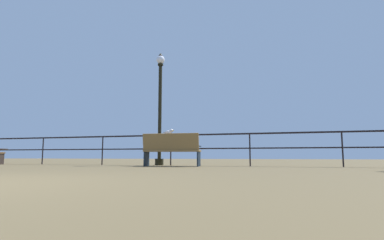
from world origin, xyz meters
name	(u,v)px	position (x,y,z in m)	size (l,w,h in m)	color
pier_railing	(171,142)	(0.00, 7.23, 0.77)	(20.83, 0.05, 1.02)	black
bench_near_left	(171,148)	(0.33, 6.40, 0.55)	(1.77, 0.76, 0.99)	brown
lamppost_center	(160,104)	(-0.48, 7.40, 2.11)	(0.30, 0.30, 3.95)	black
seagull_on_rail	(169,132)	(-0.07, 7.22, 1.11)	(0.40, 0.18, 0.19)	silver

